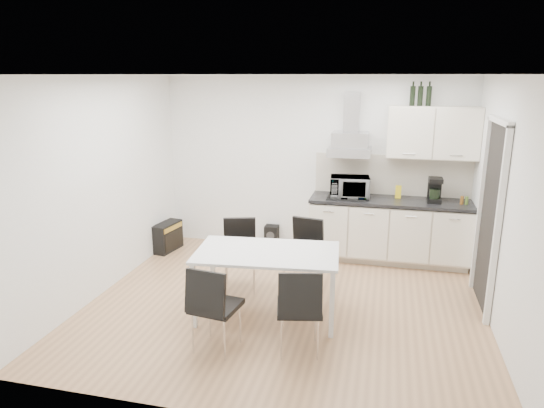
{
  "coord_description": "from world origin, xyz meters",
  "views": [
    {
      "loc": [
        1.06,
        -5.07,
        2.59
      ],
      "look_at": [
        -0.25,
        0.4,
        1.1
      ],
      "focal_mm": 32.0,
      "sensor_mm": 36.0,
      "label": 1
    }
  ],
  "objects_px": {
    "chair_far_left": "(240,256)",
    "floor_speaker": "(272,236)",
    "chair_near_right": "(299,309)",
    "chair_far_right": "(302,256)",
    "dining_table": "(267,258)",
    "guitar_amp": "(167,237)",
    "kitchenette": "(393,205)",
    "chair_near_left": "(216,307)"
  },
  "relations": [
    {
      "from": "chair_far_left",
      "to": "guitar_amp",
      "type": "xyz_separation_m",
      "value": [
        -1.49,
        1.08,
        -0.22
      ]
    },
    {
      "from": "chair_near_right",
      "to": "floor_speaker",
      "type": "relative_size",
      "value": 2.56
    },
    {
      "from": "kitchenette",
      "to": "guitar_amp",
      "type": "relative_size",
      "value": 4.58
    },
    {
      "from": "dining_table",
      "to": "chair_far_left",
      "type": "xyz_separation_m",
      "value": [
        -0.49,
        0.57,
        -0.24
      ]
    },
    {
      "from": "chair_far_right",
      "to": "floor_speaker",
      "type": "xyz_separation_m",
      "value": [
        -0.73,
        1.41,
        -0.27
      ]
    },
    {
      "from": "chair_near_left",
      "to": "floor_speaker",
      "type": "xyz_separation_m",
      "value": [
        -0.16,
        2.96,
        -0.27
      ]
    },
    {
      "from": "chair_far_left",
      "to": "floor_speaker",
      "type": "xyz_separation_m",
      "value": [
        0.02,
        1.6,
        -0.27
      ]
    },
    {
      "from": "dining_table",
      "to": "guitar_amp",
      "type": "distance_m",
      "value": 2.62
    },
    {
      "from": "chair_far_left",
      "to": "chair_far_right",
      "type": "relative_size",
      "value": 1.0
    },
    {
      "from": "chair_far_left",
      "to": "chair_far_right",
      "type": "xyz_separation_m",
      "value": [
        0.75,
        0.19,
        0.0
      ]
    },
    {
      "from": "kitchenette",
      "to": "dining_table",
      "type": "xyz_separation_m",
      "value": [
        -1.32,
        -2.01,
        -0.15
      ]
    },
    {
      "from": "chair_far_left",
      "to": "floor_speaker",
      "type": "bearing_deg",
      "value": -107.31
    },
    {
      "from": "guitar_amp",
      "to": "floor_speaker",
      "type": "relative_size",
      "value": 1.6
    },
    {
      "from": "dining_table",
      "to": "guitar_amp",
      "type": "relative_size",
      "value": 2.93
    },
    {
      "from": "chair_far_right",
      "to": "chair_near_right",
      "type": "relative_size",
      "value": 1.0
    },
    {
      "from": "guitar_amp",
      "to": "floor_speaker",
      "type": "bearing_deg",
      "value": 28.24
    },
    {
      "from": "chair_near_left",
      "to": "chair_near_right",
      "type": "distance_m",
      "value": 0.8
    },
    {
      "from": "dining_table",
      "to": "chair_near_left",
      "type": "xyz_separation_m",
      "value": [
        -0.31,
        -0.79,
        -0.24
      ]
    },
    {
      "from": "chair_near_left",
      "to": "guitar_amp",
      "type": "height_order",
      "value": "chair_near_left"
    },
    {
      "from": "chair_near_left",
      "to": "chair_near_right",
      "type": "relative_size",
      "value": 1.0
    },
    {
      "from": "floor_speaker",
      "to": "dining_table",
      "type": "bearing_deg",
      "value": -77.92
    },
    {
      "from": "kitchenette",
      "to": "chair_near_left",
      "type": "xyz_separation_m",
      "value": [
        -1.63,
        -2.8,
        -0.39
      ]
    },
    {
      "from": "dining_table",
      "to": "chair_near_right",
      "type": "height_order",
      "value": "chair_near_right"
    },
    {
      "from": "chair_far_left",
      "to": "guitar_amp",
      "type": "height_order",
      "value": "chair_far_left"
    },
    {
      "from": "chair_far_right",
      "to": "dining_table",
      "type": "bearing_deg",
      "value": 82.36
    },
    {
      "from": "dining_table",
      "to": "chair_far_right",
      "type": "bearing_deg",
      "value": 65.93
    },
    {
      "from": "guitar_amp",
      "to": "floor_speaker",
      "type": "height_order",
      "value": "guitar_amp"
    },
    {
      "from": "dining_table",
      "to": "chair_near_left",
      "type": "relative_size",
      "value": 1.84
    },
    {
      "from": "chair_near_left",
      "to": "chair_near_right",
      "type": "xyz_separation_m",
      "value": [
        0.78,
        0.15,
        0.0
      ]
    },
    {
      "from": "guitar_amp",
      "to": "dining_table",
      "type": "bearing_deg",
      "value": -30.61
    },
    {
      "from": "kitchenette",
      "to": "chair_near_left",
      "type": "relative_size",
      "value": 2.86
    },
    {
      "from": "chair_near_left",
      "to": "floor_speaker",
      "type": "bearing_deg",
      "value": 101.2
    },
    {
      "from": "guitar_amp",
      "to": "floor_speaker",
      "type": "distance_m",
      "value": 1.6
    },
    {
      "from": "dining_table",
      "to": "kitchenette",
      "type": "bearing_deg",
      "value": 51.25
    },
    {
      "from": "guitar_amp",
      "to": "chair_near_left",
      "type": "bearing_deg",
      "value": -46.32
    },
    {
      "from": "dining_table",
      "to": "chair_near_right",
      "type": "relative_size",
      "value": 1.84
    },
    {
      "from": "chair_near_right",
      "to": "dining_table",
      "type": "bearing_deg",
      "value": 114.56
    },
    {
      "from": "floor_speaker",
      "to": "chair_near_right",
      "type": "bearing_deg",
      "value": -71.53
    },
    {
      "from": "chair_far_left",
      "to": "floor_speaker",
      "type": "distance_m",
      "value": 1.63
    },
    {
      "from": "kitchenette",
      "to": "floor_speaker",
      "type": "relative_size",
      "value": 7.34
    },
    {
      "from": "dining_table",
      "to": "chair_far_right",
      "type": "distance_m",
      "value": 0.84
    },
    {
      "from": "chair_far_right",
      "to": "chair_near_left",
      "type": "relative_size",
      "value": 1.0
    }
  ]
}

